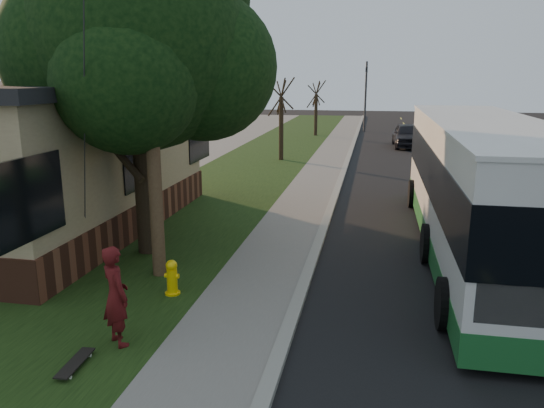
{
  "coord_description": "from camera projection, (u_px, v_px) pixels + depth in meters",
  "views": [
    {
      "loc": [
        1.37,
        -9.64,
        4.49
      ],
      "look_at": [
        -0.96,
        2.35,
        1.5
      ],
      "focal_mm": 35.0,
      "sensor_mm": 36.0,
      "label": 1
    }
  ],
  "objects": [
    {
      "name": "grass_verge",
      "position": [
        221.0,
        191.0,
        20.87
      ],
      "size": [
        5.0,
        80.0,
        0.07
      ],
      "primitive_type": "cube",
      "color": "black",
      "rests_on": "ground"
    },
    {
      "name": "bare_tree_far",
      "position": [
        316.0,
        109.0,
        39.19
      ],
      "size": [
        1.38,
        1.21,
        4.03
      ],
      "color": "black",
      "rests_on": "grass_verge"
    },
    {
      "name": "ground",
      "position": [
        297.0,
        307.0,
        10.51
      ],
      "size": [
        120.0,
        120.0,
        0.0
      ],
      "primitive_type": "plane",
      "color": "black",
      "rests_on": "ground"
    },
    {
      "name": "sidewalk",
      "position": [
        309.0,
        194.0,
        20.22
      ],
      "size": [
        2.0,
        80.0,
        0.08
      ],
      "primitive_type": "cube",
      "color": "slate",
      "rests_on": "ground"
    },
    {
      "name": "skateboard_main",
      "position": [
        75.0,
        363.0,
        8.21
      ],
      "size": [
        0.28,
        0.93,
        0.09
      ],
      "color": "black",
      "rests_on": "grass_verge"
    },
    {
      "name": "traffic_signal",
      "position": [
        366.0,
        92.0,
        42.09
      ],
      "size": [
        0.18,
        0.22,
        5.5
      ],
      "color": "#2D2D30",
      "rests_on": "ground"
    },
    {
      "name": "leafy_tree",
      "position": [
        142.0,
        45.0,
        12.58
      ],
      "size": [
        6.3,
        6.0,
        7.8
      ],
      "color": "black",
      "rests_on": "grass_verge"
    },
    {
      "name": "dumpster",
      "position": [
        80.0,
        185.0,
        18.64
      ],
      "size": [
        1.77,
        1.55,
        1.34
      ],
      "color": "black",
      "rests_on": "building_lot"
    },
    {
      "name": "utility_pole",
      "position": [
        148.0,
        67.0,
        10.97
      ],
      "size": [
        2.86,
        3.21,
        9.07
      ],
      "color": "#473321",
      "rests_on": "ground"
    },
    {
      "name": "skateboarder",
      "position": [
        116.0,
        296.0,
        8.76
      ],
      "size": [
        0.75,
        0.72,
        1.72
      ],
      "primitive_type": "imported",
      "rotation": [
        0.0,
        0.0,
        2.45
      ],
      "color": "#4B0F10",
      "rests_on": "grass_verge"
    },
    {
      "name": "bare_tree_near",
      "position": [
        281.0,
        120.0,
        27.81
      ],
      "size": [
        1.38,
        1.21,
        4.31
      ],
      "color": "black",
      "rests_on": "grass_verge"
    },
    {
      "name": "curb",
      "position": [
        335.0,
        195.0,
        20.03
      ],
      "size": [
        0.25,
        80.0,
        0.12
      ],
      "primitive_type": "cube",
      "color": "gray",
      "rests_on": "ground"
    },
    {
      "name": "distant_car",
      "position": [
        408.0,
        135.0,
        33.57
      ],
      "size": [
        1.92,
        4.45,
        1.5
      ],
      "primitive_type": "imported",
      "rotation": [
        0.0,
        0.0,
        0.04
      ],
      "color": "black",
      "rests_on": "ground"
    },
    {
      "name": "transit_bus",
      "position": [
        482.0,
        184.0,
        13.34
      ],
      "size": [
        2.91,
        12.62,
        3.41
      ],
      "color": "silver",
      "rests_on": "ground"
    },
    {
      "name": "road",
      "position": [
        445.0,
        201.0,
        19.3
      ],
      "size": [
        8.0,
        80.0,
        0.01
      ],
      "primitive_type": "cube",
      "color": "black",
      "rests_on": "ground"
    },
    {
      "name": "fire_hydrant",
      "position": [
        172.0,
        277.0,
        10.89
      ],
      "size": [
        0.32,
        0.32,
        0.74
      ],
      "color": "yellow",
      "rests_on": "grass_verge"
    }
  ]
}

